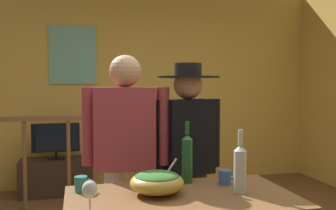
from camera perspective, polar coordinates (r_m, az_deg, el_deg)
back_wall at (r=5.38m, az=-4.56°, el=2.95°), size 5.26×0.10×2.78m
framed_picture at (r=5.27m, az=-14.23°, el=7.33°), size 0.62×0.03×0.78m
stair_railing at (r=4.47m, az=-12.49°, el=-6.55°), size 2.47×0.10×1.10m
tv_console at (r=5.11m, az=-16.52°, el=-10.36°), size 0.90×0.40×0.46m
flat_screen_tv at (r=4.99m, az=-16.63°, el=-4.86°), size 0.59×0.12×0.46m
salad_bowl at (r=2.18m, az=-1.68°, el=-11.48°), size 0.31×0.31×0.20m
wine_glass at (r=1.87m, az=-11.77°, el=-12.59°), size 0.07×0.07×0.17m
wine_bottle_green at (r=2.39m, az=2.91°, el=-7.94°), size 0.07×0.07×0.39m
wine_bottle_clear at (r=2.22m, az=10.85°, el=-9.28°), size 0.07×0.07×0.36m
mug_teal at (r=2.28m, az=-12.98°, el=-11.60°), size 0.11×0.07×0.09m
mug_blue at (r=2.40m, az=8.65°, el=-10.75°), size 0.11×0.08×0.09m
person_standing_left at (r=2.70m, az=-6.42°, el=-6.54°), size 0.61×0.30×1.62m
person_standing_right at (r=2.80m, az=3.01°, el=-7.00°), size 0.53×0.46×1.57m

